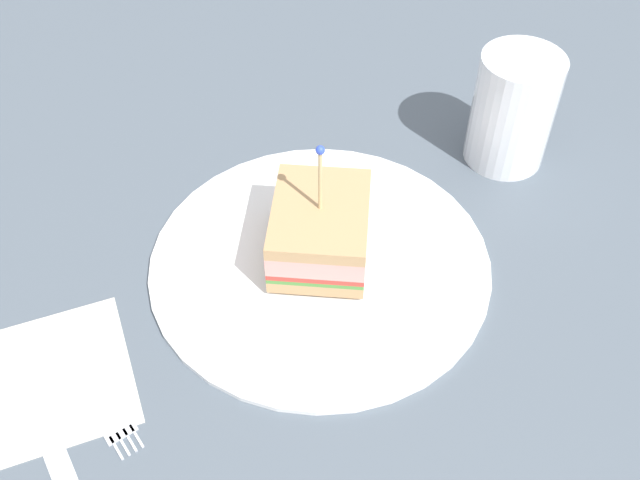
% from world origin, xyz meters
% --- Properties ---
extents(ground_plane, '(0.99, 0.99, 0.02)m').
position_xyz_m(ground_plane, '(0.00, 0.00, -0.01)').
color(ground_plane, '#4C5660').
extents(plate, '(0.28, 0.28, 0.01)m').
position_xyz_m(plate, '(0.00, 0.00, 0.00)').
color(plate, white).
rests_on(plate, ground_plane).
extents(sandwich_half_center, '(0.08, 0.10, 0.11)m').
position_xyz_m(sandwich_half_center, '(-0.00, -0.01, 0.03)').
color(sandwich_half_center, tan).
rests_on(sandwich_half_center, plate).
extents(drink_glass, '(0.07, 0.07, 0.11)m').
position_xyz_m(drink_glass, '(-0.17, -0.14, 0.05)').
color(drink_glass, '#B74C33').
rests_on(drink_glass, ground_plane).
extents(napkin, '(0.14, 0.15, 0.00)m').
position_xyz_m(napkin, '(0.19, 0.11, 0.00)').
color(napkin, beige).
rests_on(napkin, ground_plane).
extents(fork, '(0.08, 0.10, 0.00)m').
position_xyz_m(fork, '(0.15, 0.13, 0.00)').
color(fork, silver).
rests_on(fork, ground_plane).
extents(knife, '(0.08, 0.12, 0.00)m').
position_xyz_m(knife, '(0.19, 0.15, 0.00)').
color(knife, silver).
rests_on(knife, ground_plane).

